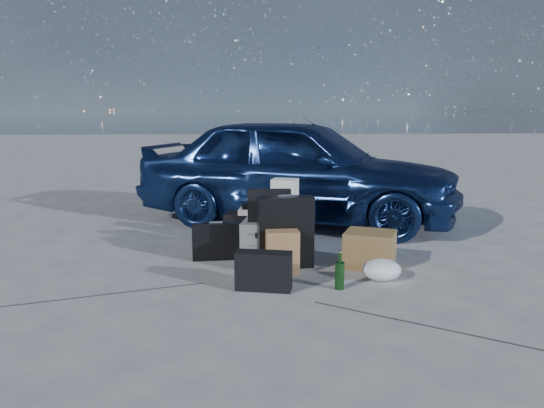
% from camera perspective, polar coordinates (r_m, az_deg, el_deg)
% --- Properties ---
extents(ground, '(60.00, 60.00, 0.00)m').
position_cam_1_polar(ground, '(4.87, 0.58, -7.54)').
color(ground, '#B7B7B2').
rests_on(ground, ground).
extents(car, '(4.48, 3.09, 1.42)m').
position_cam_1_polar(car, '(7.01, 2.81, 3.74)').
color(car, navy).
rests_on(car, ground).
extents(pelican_case, '(0.60, 0.52, 0.38)m').
position_cam_1_polar(pelican_case, '(5.35, -0.29, -3.83)').
color(pelican_case, '#A0A2A5').
rests_on(pelican_case, ground).
extents(laptop_bag, '(0.43, 0.11, 0.32)m').
position_cam_1_polar(laptop_bag, '(5.26, -0.30, -0.15)').
color(laptop_bag, black).
rests_on(laptop_bag, pelican_case).
extents(briefcase, '(0.48, 0.14, 0.37)m').
position_cam_1_polar(briefcase, '(5.32, -6.00, -4.02)').
color(briefcase, black).
rests_on(briefcase, ground).
extents(suitcase_left, '(0.54, 0.24, 0.68)m').
position_cam_1_polar(suitcase_left, '(5.02, 1.45, -3.03)').
color(suitcase_left, black).
rests_on(suitcase_left, ground).
extents(suitcase_right, '(0.48, 0.28, 0.55)m').
position_cam_1_polar(suitcase_right, '(5.68, 1.38, -2.15)').
color(suitcase_right, black).
rests_on(suitcase_right, ground).
extents(white_carton, '(0.31, 0.28, 0.21)m').
position_cam_1_polar(white_carton, '(5.60, 1.39, 1.63)').
color(white_carton, white).
rests_on(white_carton, suitcase_right).
extents(duffel_bag, '(0.72, 0.42, 0.34)m').
position_cam_1_polar(duffel_bag, '(5.97, -1.80, -2.59)').
color(duffel_bag, black).
rests_on(duffel_bag, ground).
extents(flat_box_white, '(0.41, 0.33, 0.06)m').
position_cam_1_polar(flat_box_white, '(5.92, -1.72, -0.74)').
color(flat_box_white, white).
rests_on(flat_box_white, duffel_bag).
extents(flat_box_black, '(0.30, 0.23, 0.06)m').
position_cam_1_polar(flat_box_black, '(5.91, -1.88, -0.12)').
color(flat_box_black, black).
rests_on(flat_box_black, flat_box_white).
extents(kraft_bag, '(0.30, 0.19, 0.40)m').
position_cam_1_polar(kraft_bag, '(4.85, 1.14, -5.19)').
color(kraft_bag, '#A36B47').
rests_on(kraft_bag, ground).
extents(cardboard_box, '(0.57, 0.54, 0.34)m').
position_cam_1_polar(cardboard_box, '(5.14, 10.47, -4.80)').
color(cardboard_box, olive).
rests_on(cardboard_box, ground).
extents(plastic_bag, '(0.36, 0.31, 0.19)m').
position_cam_1_polar(plastic_bag, '(4.78, 11.70, -6.93)').
color(plastic_bag, white).
rests_on(plastic_bag, ground).
extents(messenger_bag, '(0.49, 0.26, 0.32)m').
position_cam_1_polar(messenger_bag, '(4.42, -0.90, -7.20)').
color(messenger_bag, black).
rests_on(messenger_bag, ground).
extents(green_bottle, '(0.08, 0.08, 0.31)m').
position_cam_1_polar(green_bottle, '(4.47, 7.29, -7.14)').
color(green_bottle, black).
rests_on(green_bottle, ground).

